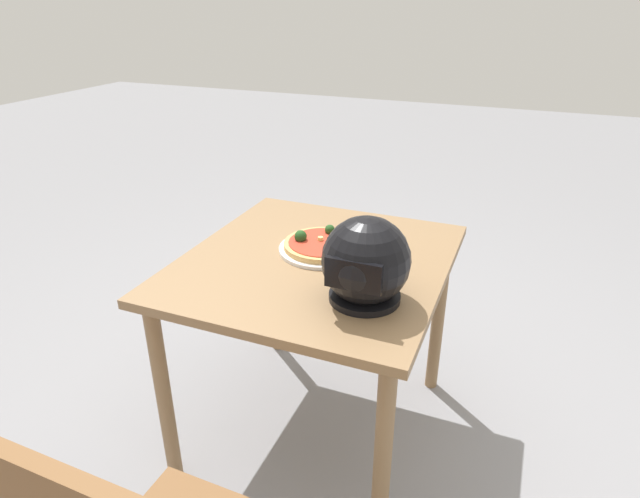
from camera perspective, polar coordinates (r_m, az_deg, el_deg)
The scene contains 5 objects.
ground_plane at distance 2.19m, azimuth -0.39°, elevation -18.15°, with size 14.00×14.00×0.00m, color gray.
dining_table at distance 1.82m, azimuth -0.44°, elevation -3.74°, with size 0.85×0.93×0.72m.
pizza_plate at distance 1.83m, azimuth 0.44°, elevation 0.01°, with size 0.30×0.30×0.01m, color white.
pizza at distance 1.82m, azimuth 0.51°, elevation 0.65°, with size 0.27×0.27×0.06m.
motorcycle_helmet at distance 1.49m, azimuth 4.90°, elevation -1.41°, with size 0.25×0.25×0.25m.
Camera 1 is at (-0.61, 1.47, 1.51)m, focal length 30.08 mm.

